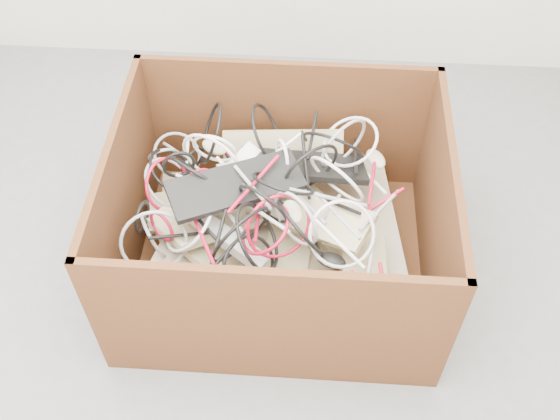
# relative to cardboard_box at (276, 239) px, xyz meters

# --- Properties ---
(ground) EXTENTS (3.00, 3.00, 0.00)m
(ground) POSITION_rel_cardboard_box_xyz_m (-0.16, -0.23, -0.16)
(ground) COLOR #5A5A5D
(ground) RESTS_ON ground
(room_shell) EXTENTS (3.04, 3.04, 2.50)m
(room_shell) POSITION_rel_cardboard_box_xyz_m (-0.16, -0.23, 1.09)
(room_shell) COLOR silver
(room_shell) RESTS_ON ground
(cardboard_box) EXTENTS (1.10, 0.91, 0.60)m
(cardboard_box) POSITION_rel_cardboard_box_xyz_m (0.00, 0.00, 0.00)
(cardboard_box) COLOR #391D0E
(cardboard_box) RESTS_ON ground
(keyboard_pile) EXTENTS (0.93, 0.79, 0.39)m
(keyboard_pile) POSITION_rel_cardboard_box_xyz_m (0.00, 0.01, 0.12)
(keyboard_pile) COLOR #C9BE8D
(keyboard_pile) RESTS_ON cardboard_box
(mice_scatter) EXTENTS (0.72, 0.62, 0.17)m
(mice_scatter) POSITION_rel_cardboard_box_xyz_m (-0.02, -0.02, 0.19)
(mice_scatter) COLOR beige
(mice_scatter) RESTS_ON keyboard_pile
(power_strip_left) EXTENTS (0.25, 0.29, 0.13)m
(power_strip_left) POSITION_rel_cardboard_box_xyz_m (-0.18, 0.08, 0.21)
(power_strip_left) COLOR silver
(power_strip_left) RESTS_ON keyboard_pile
(power_strip_right) EXTENTS (0.28, 0.20, 0.10)m
(power_strip_right) POSITION_rel_cardboard_box_xyz_m (-0.14, -0.14, 0.16)
(power_strip_right) COLOR silver
(power_strip_right) RESTS_ON keyboard_pile
(vga_plug) EXTENTS (0.06, 0.06, 0.03)m
(vga_plug) POSITION_rel_cardboard_box_xyz_m (0.24, -0.04, 0.21)
(vga_plug) COLOR #0B1BAD
(vga_plug) RESTS_ON keyboard_pile
(cable_tangle) EXTENTS (0.94, 0.82, 0.41)m
(cable_tangle) POSITION_rel_cardboard_box_xyz_m (-0.09, 0.02, 0.24)
(cable_tangle) COLOR black
(cable_tangle) RESTS_ON keyboard_pile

